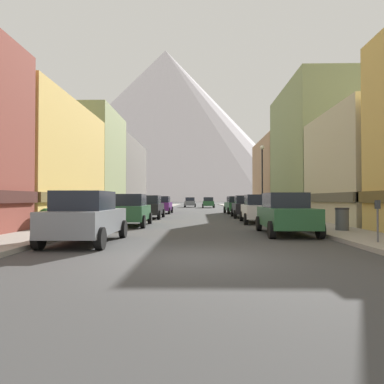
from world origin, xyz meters
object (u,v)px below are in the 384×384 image
pedestrian_0 (291,207)px  car_right_3 (236,205)px  car_right_2 (245,206)px  car_left_3 (162,205)px  car_left_2 (149,207)px  car_driving_0 (208,202)px  car_left_0 (86,217)px  car_driving_1 (190,202)px  potted_plant_0 (46,218)px  streetlamp_right (262,169)px  car_left_1 (130,210)px  car_right_0 (286,213)px  trash_bin_right (342,219)px  car_right_1 (258,209)px  pedestrian_1 (271,205)px  parking_meter_near (378,215)px

pedestrian_0 → car_right_3: bearing=101.2°
car_right_2 → car_left_3: bearing=135.5°
car_left_2 → car_right_3: (7.60, 8.79, 0.00)m
car_right_3 → car_driving_0: 23.72m
car_left_0 → car_driving_1: (2.20, 51.10, 0.00)m
potted_plant_0 → pedestrian_0: bearing=29.8°
car_right_2 → streetlamp_right: streetlamp_right is taller
car_right_2 → car_driving_0: bearing=94.0°
car_left_1 → car_right_0: (7.60, -4.42, 0.00)m
potted_plant_0 → streetlamp_right: 18.43m
car_right_0 → trash_bin_right: 2.59m
car_left_1 → pedestrian_0: size_ratio=2.60×
car_left_1 → car_right_3: (7.60, 16.33, 0.00)m
car_right_3 → potted_plant_0: car_right_3 is taller
car_left_3 → pedestrian_0: 15.89m
car_left_1 → car_driving_1: size_ratio=1.01×
car_right_2 → streetlamp_right: bearing=28.7°
car_driving_1 → car_left_2: bearing=-93.5°
car_right_3 → car_driving_0: size_ratio=1.02×
car_driving_0 → car_left_3: bearing=-102.9°
car_left_3 → potted_plant_0: 20.15m
car_right_2 → trash_bin_right: car_right_2 is taller
car_left_1 → car_right_1: same height
car_left_2 → car_right_1: size_ratio=0.99×
car_right_0 → streetlamp_right: streetlamp_right is taller
pedestrian_1 → car_driving_0: bearing=99.0°
car_left_1 → pedestrian_1: size_ratio=2.60×
pedestrian_0 → potted_plant_0: bearing=-150.2°
car_left_3 → car_right_3: size_ratio=0.99×
parking_meter_near → streetlamp_right: streetlamp_right is taller
car_left_2 → car_right_1: same height
car_left_2 → car_right_0: (7.60, -11.96, 0.00)m
car_right_1 → trash_bin_right: car_right_1 is taller
car_right_1 → car_left_2: bearing=146.3°
parking_meter_near → potted_plant_0: bearing=159.7°
car_driving_0 → parking_meter_near: bearing=-85.1°
parking_meter_near → car_driving_0: bearing=94.9°
car_right_1 → car_left_3: bearing=118.7°
car_left_0 → car_right_3: (7.60, 23.92, 0.00)m
trash_bin_right → pedestrian_1: pedestrian_1 is taller
car_right_1 → streetlamp_right: (1.55, 7.23, 3.09)m
car_right_0 → parking_meter_near: car_right_0 is taller
car_right_1 → pedestrian_1: bearing=73.4°
car_left_3 → streetlamp_right: bearing=-35.9°
potted_plant_0 → parking_meter_near: bearing=-20.3°
car_right_0 → pedestrian_0: bearing=73.8°
car_left_1 → car_right_0: same height
trash_bin_right → potted_plant_0: bearing=177.9°
car_left_3 → streetlamp_right: size_ratio=0.75×
car_driving_0 → streetlamp_right: bearing=-82.9°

